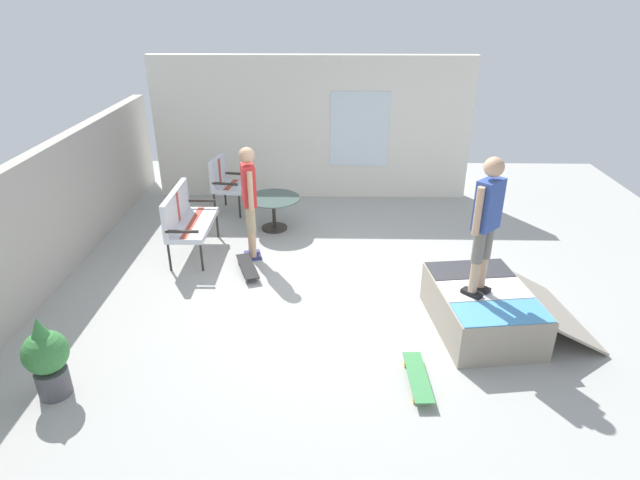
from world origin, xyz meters
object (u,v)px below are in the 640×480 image
(skateboard_by_bench, at_px, (247,267))
(person_skater, at_px, (487,218))
(patio_chair_near_house, at_px, (225,180))
(person_watching, at_px, (249,195))
(skate_ramp, at_px, (484,308))
(patio_bench, at_px, (185,216))
(patio_table, at_px, (274,207))
(potted_plant, at_px, (47,357))
(skateboard_spare, at_px, (418,377))

(skateboard_by_bench, bearing_deg, person_skater, -115.77)
(patio_chair_near_house, bearing_deg, person_skater, -135.72)
(person_watching, distance_m, person_skater, 3.49)
(skate_ramp, relative_size, patio_bench, 1.55)
(patio_table, bearing_deg, patio_bench, 126.92)
(patio_table, bearing_deg, patio_chair_near_house, 50.92)
(patio_table, relative_size, potted_plant, 0.98)
(skate_ramp, height_order, skateboard_spare, skate_ramp)
(skateboard_spare, height_order, potted_plant, potted_plant)
(skate_ramp, distance_m, patio_table, 4.03)
(potted_plant, bearing_deg, skateboard_by_bench, -31.34)
(patio_chair_near_house, distance_m, potted_plant, 5.00)
(skateboard_by_bench, height_order, potted_plant, potted_plant)
(patio_bench, xyz_separation_m, skateboard_by_bench, (-0.60, -1.01, -0.53))
(skateboard_spare, bearing_deg, skateboard_by_bench, 41.97)
(skate_ramp, bearing_deg, patio_chair_near_house, 46.11)
(patio_chair_near_house, height_order, person_watching, person_watching)
(patio_chair_near_house, distance_m, person_skater, 5.27)
(person_watching, relative_size, skateboard_spare, 2.15)
(person_skater, bearing_deg, skateboard_by_bench, 64.23)
(patio_chair_near_house, distance_m, skateboard_spare, 5.52)
(person_watching, distance_m, skateboard_spare, 3.67)
(patio_chair_near_house, height_order, patio_table, patio_chair_near_house)
(potted_plant, bearing_deg, patio_chair_near_house, -9.90)
(patio_table, xyz_separation_m, skateboard_by_bench, (-1.54, 0.24, -0.32))
(skate_ramp, xyz_separation_m, skateboard_spare, (-1.05, 0.93, -0.18))
(patio_bench, relative_size, person_skater, 0.77)
(skate_ramp, xyz_separation_m, patio_bench, (1.92, 4.08, 0.35))
(skate_ramp, relative_size, skateboard_spare, 2.40)
(patio_chair_near_house, distance_m, patio_table, 1.26)
(patio_bench, relative_size, potted_plant, 1.36)
(person_watching, bearing_deg, skateboard_by_bench, 178.82)
(person_skater, distance_m, skateboard_by_bench, 3.52)
(patio_bench, bearing_deg, skateboard_spare, -133.37)
(patio_table, height_order, person_watching, person_watching)
(skateboard_spare, bearing_deg, patio_chair_near_house, 31.34)
(patio_chair_near_house, bearing_deg, skateboard_spare, -148.66)
(patio_chair_near_house, relative_size, person_watching, 0.59)
(patio_chair_near_house, height_order, person_skater, person_skater)
(person_skater, distance_m, skateboard_spare, 1.87)
(patio_chair_near_house, xyz_separation_m, person_watching, (-1.84, -0.73, 0.40))
(patio_chair_near_house, xyz_separation_m, person_skater, (-3.72, -3.63, 0.87))
(skate_ramp, bearing_deg, person_skater, 116.49)
(patio_bench, height_order, person_skater, person_skater)
(patio_table, relative_size, skateboard_spare, 1.12)
(skateboard_spare, xyz_separation_m, potted_plant, (-0.23, 3.72, 0.38))
(skateboard_spare, bearing_deg, person_watching, 36.71)
(patio_chair_near_house, relative_size, skateboard_spare, 1.26)
(person_watching, relative_size, skateboard_by_bench, 2.11)
(skateboard_by_bench, relative_size, skateboard_spare, 1.02)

